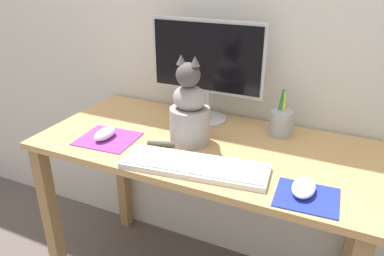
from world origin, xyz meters
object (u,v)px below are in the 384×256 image
(cat, at_px, (189,112))
(keyboard, at_px, (195,166))
(computer_mouse_right, at_px, (304,188))
(computer_mouse_left, at_px, (105,134))
(monitor, at_px, (207,65))
(pen_cup, at_px, (281,123))

(cat, bearing_deg, keyboard, -57.36)
(cat, bearing_deg, computer_mouse_right, -17.63)
(keyboard, height_order, computer_mouse_left, computer_mouse_left)
(monitor, distance_m, pen_cup, 0.37)
(pen_cup, bearing_deg, keyboard, -117.67)
(monitor, bearing_deg, pen_cup, -2.90)
(keyboard, relative_size, cat, 1.49)
(keyboard, bearing_deg, pen_cup, 55.14)
(monitor, distance_m, keyboard, 0.46)
(keyboard, distance_m, pen_cup, 0.42)
(keyboard, bearing_deg, computer_mouse_left, 165.03)
(computer_mouse_right, bearing_deg, monitor, 141.04)
(computer_mouse_right, bearing_deg, keyboard, -178.93)
(keyboard, distance_m, cat, 0.22)
(monitor, distance_m, cat, 0.25)
(computer_mouse_left, height_order, computer_mouse_right, computer_mouse_left)
(monitor, relative_size, pen_cup, 2.64)
(computer_mouse_right, bearing_deg, pen_cup, 112.40)
(computer_mouse_right, height_order, cat, cat)
(computer_mouse_left, bearing_deg, keyboard, -7.79)
(cat, distance_m, pen_cup, 0.36)
(keyboard, height_order, pen_cup, pen_cup)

